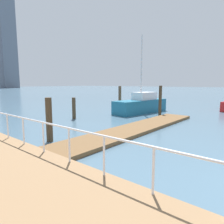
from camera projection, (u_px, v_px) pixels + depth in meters
The scene contains 8 objects.
floating_dock at pixel (134, 129), 12.04m from camera, with size 12.98×2.00×0.18m, color brown.
boardwalk_railing at pixel (43, 129), 7.03m from camera, with size 0.06×22.92×1.08m.
dock_piling_0 at pixel (49, 120), 9.66m from camera, with size 0.30×0.30×2.12m, color #473826.
dock_piling_1 at pixel (74, 108), 15.95m from camera, with size 0.28×0.28×1.68m, color #473826.
dock_piling_2 at pixel (120, 99), 20.36m from camera, with size 0.29×0.29×2.51m, color brown.
dock_piling_3 at pixel (160, 101), 17.63m from camera, with size 0.27×0.27×2.59m, color #473826.
moored_boat_1 at pixel (141, 105), 19.36m from camera, with size 6.19×2.44×7.16m.
skyline_tower_5 at pixel (5, 19), 121.65m from camera, with size 8.98×9.48×81.45m, color slate.
Camera 1 is at (-6.87, 1.56, 2.79)m, focal length 32.58 mm.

